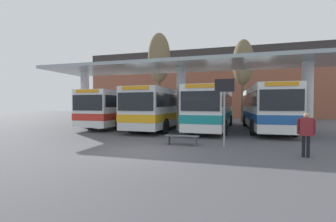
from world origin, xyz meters
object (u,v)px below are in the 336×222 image
at_px(poplar_tree_behind_left, 159,58).
at_px(parked_car_street, 141,111).
at_px(poplar_tree_behind_right, 243,63).
at_px(transit_bus_far_right_bay, 265,107).
at_px(transit_bus_left_bay, 125,107).
at_px(pedestrian_waiting, 306,130).
at_px(transit_bus_center_bay, 162,107).
at_px(waiting_bench_near_pillar, 182,138).
at_px(info_sign_platform, 224,99).
at_px(transit_bus_right_bay, 213,107).

xyz_separation_m(poplar_tree_behind_left, parked_car_street, (-5.06, 6.30, -6.56)).
bearing_deg(poplar_tree_behind_right, transit_bus_far_right_bay, -80.95).
bearing_deg(transit_bus_left_bay, poplar_tree_behind_right, -144.84).
relative_size(transit_bus_far_right_bay, poplar_tree_behind_left, 1.00).
distance_m(poplar_tree_behind_right, parked_car_street, 16.71).
bearing_deg(pedestrian_waiting, poplar_tree_behind_left, 134.48).
height_order(transit_bus_center_bay, pedestrian_waiting, transit_bus_center_bay).
bearing_deg(waiting_bench_near_pillar, transit_bus_left_bay, 131.19).
relative_size(transit_bus_center_bay, parked_car_street, 2.34).
distance_m(transit_bus_center_bay, parked_car_street, 16.28).
bearing_deg(transit_bus_left_bay, transit_bus_far_right_bay, 178.86).
xyz_separation_m(pedestrian_waiting, poplar_tree_behind_left, (-11.12, 16.29, 6.53)).
xyz_separation_m(transit_bus_left_bay, info_sign_platform, (9.29, -8.24, 0.53)).
bearing_deg(transit_bus_far_right_bay, transit_bus_center_bay, 3.76).
relative_size(transit_bus_center_bay, pedestrian_waiting, 6.24).
xyz_separation_m(transit_bus_left_bay, poplar_tree_behind_right, (10.86, 7.34, 4.86)).
xyz_separation_m(transit_bus_center_bay, parked_car_street, (-7.91, 14.21, -0.78)).
bearing_deg(parked_car_street, transit_bus_right_bay, -49.04).
height_order(transit_bus_far_right_bay, parked_car_street, transit_bus_far_right_bay).
bearing_deg(transit_bus_right_bay, pedestrian_waiting, 116.98).
bearing_deg(transit_bus_far_right_bay, transit_bus_left_bay, -3.68).
relative_size(waiting_bench_near_pillar, poplar_tree_behind_left, 0.16).
height_order(transit_bus_center_bay, transit_bus_right_bay, transit_bus_right_bay).
bearing_deg(transit_bus_center_bay, pedestrian_waiting, 136.46).
bearing_deg(pedestrian_waiting, waiting_bench_near_pillar, 175.94).
height_order(transit_bus_right_bay, transit_bus_far_right_bay, transit_bus_far_right_bay).
relative_size(transit_bus_left_bay, transit_bus_far_right_bay, 1.05).
xyz_separation_m(transit_bus_left_bay, transit_bus_right_bay, (8.16, -0.26, 0.05)).
height_order(transit_bus_left_bay, transit_bus_far_right_bay, transit_bus_far_right_bay).
bearing_deg(poplar_tree_behind_right, info_sign_platform, -95.74).
bearing_deg(transit_bus_left_bay, pedestrian_waiting, 143.24).
relative_size(pedestrian_waiting, poplar_tree_behind_right, 0.18).
bearing_deg(transit_bus_center_bay, parked_car_street, -59.00).
bearing_deg(poplar_tree_behind_right, transit_bus_center_bay, -128.43).
height_order(info_sign_platform, pedestrian_waiting, info_sign_platform).
relative_size(poplar_tree_behind_left, parked_car_street, 2.36).
bearing_deg(pedestrian_waiting, transit_bus_far_right_bay, 101.65).
height_order(waiting_bench_near_pillar, parked_car_street, parked_car_street).
xyz_separation_m(pedestrian_waiting, parked_car_street, (-16.17, 22.59, -0.03)).
bearing_deg(parked_car_street, transit_bus_left_bay, -74.73).
relative_size(transit_bus_left_bay, parked_car_street, 2.50).
height_order(transit_bus_left_bay, transit_bus_center_bay, transit_bus_center_bay).
bearing_deg(poplar_tree_behind_left, info_sign_platform, -61.62).
relative_size(pedestrian_waiting, poplar_tree_behind_left, 0.16).
bearing_deg(poplar_tree_behind_left, pedestrian_waiting, -55.69).
xyz_separation_m(transit_bus_right_bay, waiting_bench_near_pillar, (-0.89, -8.04, -1.45)).
bearing_deg(pedestrian_waiting, transit_bus_left_bay, 152.32).
bearing_deg(transit_bus_far_right_bay, parked_car_street, -41.67).
relative_size(transit_bus_right_bay, waiting_bench_near_pillar, 7.11).
relative_size(transit_bus_center_bay, transit_bus_right_bay, 0.87).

